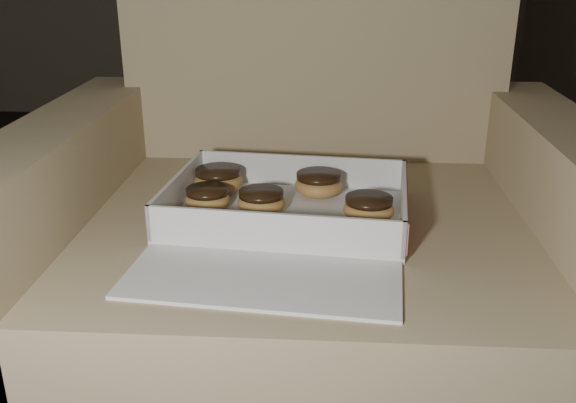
# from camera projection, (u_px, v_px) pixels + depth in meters

# --- Properties ---
(armchair) EXTENTS (0.94, 0.79, 0.98)m
(armchair) POSITION_uv_depth(u_px,v_px,m) (308.00, 267.00, 1.15)
(armchair) COLOR #9D8C64
(armchair) RESTS_ON floor
(bakery_box) EXTENTS (0.41, 0.46, 0.06)m
(bakery_box) POSITION_uv_depth(u_px,v_px,m) (286.00, 220.00, 0.99)
(bakery_box) COLOR silver
(bakery_box) RESTS_ON armchair
(donut_a) EXTENTS (0.07, 0.07, 0.04)m
(donut_a) POSITION_uv_depth(u_px,v_px,m) (207.00, 198.00, 1.03)
(donut_a) COLOR #BD9442
(donut_a) RESTS_ON bakery_box
(donut_b) EXTENTS (0.08, 0.08, 0.04)m
(donut_b) POSITION_uv_depth(u_px,v_px,m) (261.00, 201.00, 1.02)
(donut_b) COLOR #BD9442
(donut_b) RESTS_ON bakery_box
(donut_c) EXTENTS (0.08, 0.08, 0.04)m
(donut_c) POSITION_uv_depth(u_px,v_px,m) (369.00, 208.00, 0.99)
(donut_c) COLOR #BD9442
(donut_c) RESTS_ON bakery_box
(donut_d) EXTENTS (0.08, 0.08, 0.04)m
(donut_d) POSITION_uv_depth(u_px,v_px,m) (218.00, 179.00, 1.11)
(donut_d) COLOR #BD9442
(donut_d) RESTS_ON bakery_box
(donut_e) EXTENTS (0.08, 0.08, 0.04)m
(donut_e) POSITION_uv_depth(u_px,v_px,m) (319.00, 184.00, 1.09)
(donut_e) COLOR #BD9442
(donut_e) RESTS_ON bakery_box
(crumb_a) EXTENTS (0.01, 0.01, 0.00)m
(crumb_a) POSITION_uv_depth(u_px,v_px,m) (360.00, 235.00, 0.94)
(crumb_a) COLOR black
(crumb_a) RESTS_ON bakery_box
(crumb_b) EXTENTS (0.01, 0.01, 0.00)m
(crumb_b) POSITION_uv_depth(u_px,v_px,m) (177.00, 225.00, 0.98)
(crumb_b) COLOR black
(crumb_b) RESTS_ON bakery_box
(crumb_c) EXTENTS (0.01, 0.01, 0.00)m
(crumb_c) POSITION_uv_depth(u_px,v_px,m) (292.00, 227.00, 0.97)
(crumb_c) COLOR black
(crumb_c) RESTS_ON bakery_box
(crumb_d) EXTENTS (0.01, 0.01, 0.00)m
(crumb_d) POSITION_uv_depth(u_px,v_px,m) (309.00, 220.00, 0.99)
(crumb_d) COLOR black
(crumb_d) RESTS_ON bakery_box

